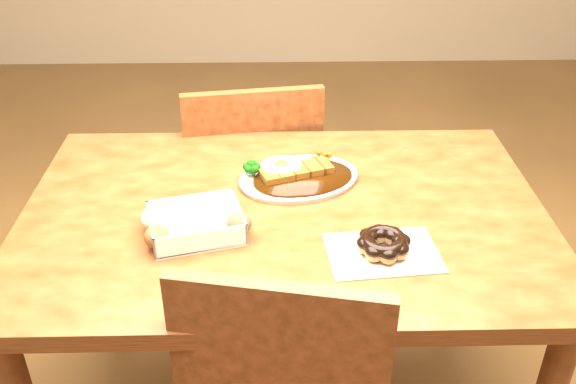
{
  "coord_description": "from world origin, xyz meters",
  "views": [
    {
      "loc": [
        -0.02,
        -1.23,
        1.56
      ],
      "look_at": [
        0.01,
        -0.02,
        0.81
      ],
      "focal_mm": 40.0,
      "sensor_mm": 36.0,
      "label": 1
    }
  ],
  "objects_px": {
    "table": "(284,244)",
    "katsu_curry_plate": "(297,175)",
    "pon_de_ring": "(384,244)",
    "donut_box": "(194,223)",
    "chair_far": "(252,189)"
  },
  "relations": [
    {
      "from": "table",
      "to": "donut_box",
      "type": "relative_size",
      "value": 5.01
    },
    {
      "from": "chair_far",
      "to": "pon_de_ring",
      "type": "bearing_deg",
      "value": 104.73
    },
    {
      "from": "table",
      "to": "katsu_curry_plate",
      "type": "height_order",
      "value": "katsu_curry_plate"
    },
    {
      "from": "table",
      "to": "katsu_curry_plate",
      "type": "bearing_deg",
      "value": 75.73
    },
    {
      "from": "chair_far",
      "to": "katsu_curry_plate",
      "type": "bearing_deg",
      "value": 99.46
    },
    {
      "from": "katsu_curry_plate",
      "to": "donut_box",
      "type": "bearing_deg",
      "value": -135.93
    },
    {
      "from": "donut_box",
      "to": "pon_de_ring",
      "type": "xyz_separation_m",
      "value": [
        0.4,
        -0.08,
        -0.0
      ]
    },
    {
      "from": "chair_far",
      "to": "pon_de_ring",
      "type": "height_order",
      "value": "chair_far"
    },
    {
      "from": "table",
      "to": "katsu_curry_plate",
      "type": "xyz_separation_m",
      "value": [
        0.03,
        0.13,
        0.11
      ]
    },
    {
      "from": "donut_box",
      "to": "pon_de_ring",
      "type": "bearing_deg",
      "value": -11.22
    },
    {
      "from": "katsu_curry_plate",
      "to": "pon_de_ring",
      "type": "bearing_deg",
      "value": -60.64
    },
    {
      "from": "katsu_curry_plate",
      "to": "pon_de_ring",
      "type": "xyz_separation_m",
      "value": [
        0.17,
        -0.3,
        0.01
      ]
    },
    {
      "from": "table",
      "to": "chair_far",
      "type": "distance_m",
      "value": 0.57
    },
    {
      "from": "chair_far",
      "to": "donut_box",
      "type": "relative_size",
      "value": 3.63
    },
    {
      "from": "katsu_curry_plate",
      "to": "donut_box",
      "type": "relative_size",
      "value": 1.41
    }
  ]
}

